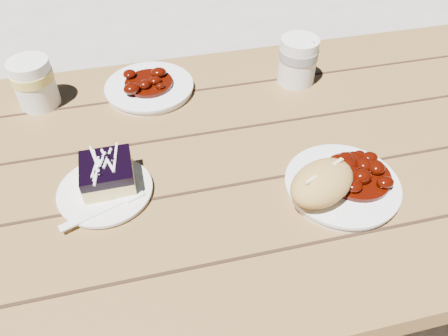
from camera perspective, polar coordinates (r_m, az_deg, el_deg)
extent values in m
plane|color=#A6A196|center=(1.49, -1.49, -20.26)|extent=(60.00, 60.00, 0.00)
cube|color=brown|center=(0.89, -2.35, -0.08)|extent=(2.00, 0.80, 0.05)
cube|color=brown|center=(1.69, 26.13, 3.21)|extent=(0.07, 0.07, 0.70)
cube|color=brown|center=(1.57, -6.94, 8.83)|extent=(1.80, 0.25, 0.04)
cube|color=brown|center=(1.94, 17.87, 6.17)|extent=(0.06, 0.06, 0.42)
cylinder|color=white|center=(0.84, 15.13, -2.25)|extent=(0.21, 0.21, 0.02)
ellipsoid|color=tan|center=(0.78, 12.65, -1.92)|extent=(0.16, 0.14, 0.07)
cylinder|color=white|center=(0.83, -15.24, -2.96)|extent=(0.17, 0.17, 0.01)
cube|color=#F6E286|center=(0.83, -14.86, -1.15)|extent=(0.09, 0.09, 0.03)
cube|color=black|center=(0.81, -15.17, 0.06)|extent=(0.09, 0.09, 0.02)
cylinder|color=white|center=(1.08, 9.61, 13.65)|extent=(0.09, 0.09, 0.11)
cylinder|color=white|center=(1.07, -9.70, 10.26)|extent=(0.20, 0.20, 0.02)
cylinder|color=white|center=(1.07, -23.53, 10.11)|extent=(0.09, 0.09, 0.11)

